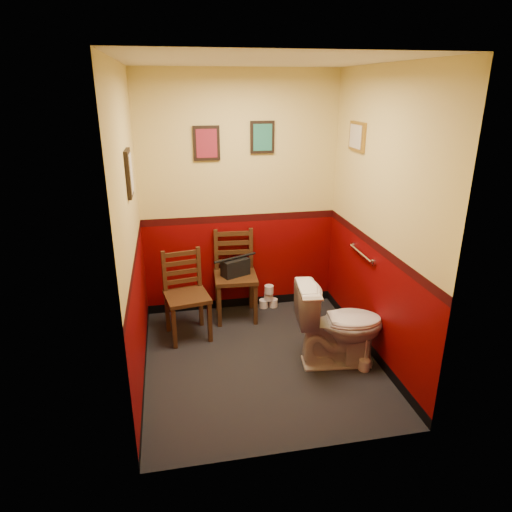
# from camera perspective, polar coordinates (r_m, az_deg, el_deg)

# --- Properties ---
(floor) EXTENTS (2.20, 2.40, 0.00)m
(floor) POSITION_cam_1_polar(r_m,az_deg,el_deg) (4.57, 0.61, -12.94)
(floor) COLOR black
(floor) RESTS_ON ground
(ceiling) EXTENTS (2.20, 2.40, 0.00)m
(ceiling) POSITION_cam_1_polar(r_m,az_deg,el_deg) (3.81, 0.78, 23.26)
(ceiling) COLOR silver
(ceiling) RESTS_ON ground
(wall_back) EXTENTS (2.20, 0.00, 2.70)m
(wall_back) POSITION_cam_1_polar(r_m,az_deg,el_deg) (5.13, -2.04, 7.34)
(wall_back) COLOR #5C0304
(wall_back) RESTS_ON ground
(wall_front) EXTENTS (2.20, 0.00, 2.70)m
(wall_front) POSITION_cam_1_polar(r_m,az_deg,el_deg) (2.89, 5.49, -3.38)
(wall_front) COLOR #5C0304
(wall_front) RESTS_ON ground
(wall_left) EXTENTS (0.00, 2.40, 2.70)m
(wall_left) POSITION_cam_1_polar(r_m,az_deg,el_deg) (3.92, -15.27, 2.46)
(wall_left) COLOR #5C0304
(wall_left) RESTS_ON ground
(wall_right) EXTENTS (0.00, 2.40, 2.70)m
(wall_right) POSITION_cam_1_polar(r_m,az_deg,el_deg) (4.33, 15.12, 4.17)
(wall_right) COLOR #5C0304
(wall_right) RESTS_ON ground
(grab_bar) EXTENTS (0.05, 0.56, 0.06)m
(grab_bar) POSITION_cam_1_polar(r_m,az_deg,el_deg) (4.66, 13.03, 0.30)
(grab_bar) COLOR silver
(grab_bar) RESTS_ON wall_right
(framed_print_back_a) EXTENTS (0.28, 0.04, 0.36)m
(framed_print_back_a) POSITION_cam_1_polar(r_m,az_deg,el_deg) (4.96, -6.21, 13.83)
(framed_print_back_a) COLOR black
(framed_print_back_a) RESTS_ON wall_back
(framed_print_back_b) EXTENTS (0.26, 0.04, 0.34)m
(framed_print_back_b) POSITION_cam_1_polar(r_m,az_deg,el_deg) (5.04, 0.80, 14.62)
(framed_print_back_b) COLOR black
(framed_print_back_b) RESTS_ON wall_back
(framed_print_left) EXTENTS (0.04, 0.30, 0.38)m
(framed_print_left) POSITION_cam_1_polar(r_m,az_deg,el_deg) (3.90, -15.57, 9.93)
(framed_print_left) COLOR black
(framed_print_left) RESTS_ON wall_left
(framed_print_right) EXTENTS (0.04, 0.34, 0.28)m
(framed_print_right) POSITION_cam_1_polar(r_m,az_deg,el_deg) (4.73, 12.51, 14.38)
(framed_print_right) COLOR olive
(framed_print_right) RESTS_ON wall_right
(toilet) EXTENTS (0.88, 0.55, 0.81)m
(toilet) POSITION_cam_1_polar(r_m,az_deg,el_deg) (4.41, 10.36, -8.45)
(toilet) COLOR white
(toilet) RESTS_ON floor
(toilet_brush) EXTENTS (0.11, 0.11, 0.38)m
(toilet_brush) POSITION_cam_1_polar(r_m,az_deg,el_deg) (4.52, 13.39, -13.00)
(toilet_brush) COLOR silver
(toilet_brush) RESTS_ON floor
(chair_left) EXTENTS (0.50, 0.50, 0.93)m
(chair_left) POSITION_cam_1_polar(r_m,az_deg,el_deg) (4.84, -8.74, -4.85)
(chair_left) COLOR #3F2513
(chair_left) RESTS_ON floor
(chair_right) EXTENTS (0.49, 0.49, 1.00)m
(chair_right) POSITION_cam_1_polar(r_m,az_deg,el_deg) (5.18, -2.62, -2.42)
(chair_right) COLOR #3F2513
(chair_right) RESTS_ON floor
(handbag) EXTENTS (0.34, 0.26, 0.22)m
(handbag) POSITION_cam_1_polar(r_m,az_deg,el_deg) (5.09, -2.60, -1.39)
(handbag) COLOR black
(handbag) RESTS_ON chair_right
(tp_stack) EXTENTS (0.22, 0.14, 0.29)m
(tp_stack) POSITION_cam_1_polar(r_m,az_deg,el_deg) (5.51, 1.58, -5.27)
(tp_stack) COLOR silver
(tp_stack) RESTS_ON floor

